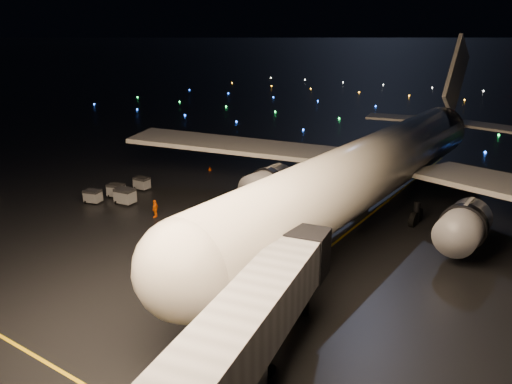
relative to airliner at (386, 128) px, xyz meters
The scene contains 14 objects.
lane_centre 14.99m from the airliner, 91.51° to the right, with size 0.25×80.00×0.02m, color gold.
airliner is the anchor object (origin of this frame).
pushback_tug 32.50m from the airliner, 85.43° to the right, with size 4.43×2.32×2.11m, color silver.
belt_loader 22.48m from the airliner, 115.38° to the right, with size 6.81×1.86×3.30m, color silver, non-canonical shape.
crew_c 25.95m from the airliner, 141.29° to the right, with size 1.14×0.47×1.95m, color #F35D03.
safety_cone_0 20.37m from the airliner, 135.08° to the right, with size 0.45×0.45×0.51m, color #F24400.
safety_cone_1 14.73m from the airliner, 167.71° to the right, with size 0.45×0.45×0.51m, color #F24400.
safety_cone_2 20.05m from the airliner, 160.80° to the right, with size 0.45×0.45×0.52m, color #F24400.
safety_cone_3 27.59m from the airliner, behind, with size 0.49×0.49×0.56m, color #F24400.
taxiway_lights 80.64m from the airliner, 98.84° to the left, with size 164.00×92.00×0.36m, color black, non-canonical shape.
baggage_cart_0 30.27m from the airliner, 161.32° to the right, with size 1.83×1.28×1.56m, color gray.
baggage_cart_1 31.98m from the airliner, 154.85° to the right, with size 1.89×1.32×1.60m, color gray.
baggage_cart_2 30.06m from the airliner, 150.52° to the right, with size 2.17×1.52×1.84m, color gray.
baggage_cart_3 33.81m from the airliner, 150.64° to the right, with size 1.83×1.28×1.55m, color gray.
Camera 1 is at (29.81, -24.09, 19.35)m, focal length 35.00 mm.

